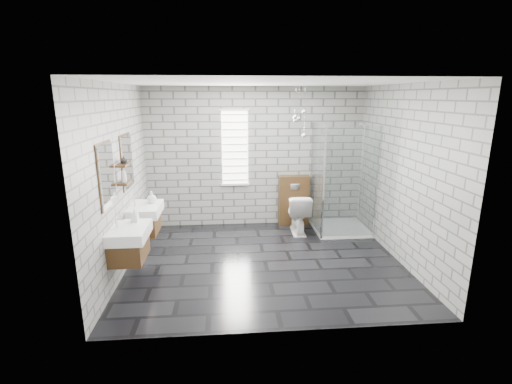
{
  "coord_description": "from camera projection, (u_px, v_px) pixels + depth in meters",
  "views": [
    {
      "loc": [
        -0.59,
        -5.34,
        2.52
      ],
      "look_at": [
        -0.11,
        0.35,
        1.04
      ],
      "focal_mm": 26.0,
      "sensor_mm": 36.0,
      "label": 1
    }
  ],
  "objects": [
    {
      "name": "toilet",
      "position": [
        298.0,
        213.0,
        6.99
      ],
      "size": [
        0.45,
        0.75,
        0.75
      ],
      "primitive_type": "imported",
      "rotation": [
        0.0,
        0.0,
        3.1
      ],
      "color": "white",
      "rests_on": "floor"
    },
    {
      "name": "ceiling",
      "position": [
        266.0,
        82.0,
        5.15
      ],
      "size": [
        4.2,
        3.6,
        0.02
      ],
      "primitive_type": "cube",
      "color": "white",
      "rests_on": "wall_back"
    },
    {
      "name": "pendant_cluster",
      "position": [
        299.0,
        120.0,
        6.69
      ],
      "size": [
        0.27,
        0.24,
        0.91
      ],
      "color": "silver",
      "rests_on": "ceiling"
    },
    {
      "name": "vanity_right",
      "position": [
        143.0,
        211.0,
        5.86
      ],
      "size": [
        0.47,
        0.7,
        1.57
      ],
      "color": "#4B3017",
      "rests_on": "wall_left"
    },
    {
      "name": "window",
      "position": [
        235.0,
        148.0,
        7.12
      ],
      "size": [
        0.56,
        0.05,
        1.48
      ],
      "color": "white",
      "rests_on": "wall_back"
    },
    {
      "name": "soap_bottle_b",
      "position": [
        152.0,
        197.0,
        5.94
      ],
      "size": [
        0.16,
        0.16,
        0.19
      ],
      "primitive_type": "imported",
      "rotation": [
        0.0,
        0.0,
        -0.05
      ],
      "color": "#B2B2B2",
      "rests_on": "vanity_right"
    },
    {
      "name": "soap_bottle_c",
      "position": [
        124.0,
        175.0,
        5.21
      ],
      "size": [
        0.11,
        0.11,
        0.22
      ],
      "primitive_type": "imported",
      "rotation": [
        0.0,
        0.0,
        0.41
      ],
      "color": "#B2B2B2",
      "rests_on": "shelf_lower"
    },
    {
      "name": "flush_plate",
      "position": [
        295.0,
        187.0,
        7.23
      ],
      "size": [
        0.18,
        0.01,
        0.12
      ],
      "primitive_type": "cube",
      "color": "silver",
      "rests_on": "cistern_panel"
    },
    {
      "name": "wall_right",
      "position": [
        403.0,
        175.0,
        5.66
      ],
      "size": [
        0.02,
        3.6,
        2.7
      ],
      "primitive_type": "cube",
      "color": "#969691",
      "rests_on": "floor"
    },
    {
      "name": "vase",
      "position": [
        124.0,
        160.0,
        5.23
      ],
      "size": [
        0.1,
        0.1,
        0.1
      ],
      "primitive_type": "imported",
      "rotation": [
        0.0,
        0.0,
        0.06
      ],
      "color": "#B2B2B2",
      "rests_on": "shelf_upper"
    },
    {
      "name": "cistern_panel",
      "position": [
        294.0,
        200.0,
        7.4
      ],
      "size": [
        0.6,
        0.2,
        1.0
      ],
      "primitive_type": "cube",
      "color": "#4B3017",
      "rests_on": "floor"
    },
    {
      "name": "shelf_lower",
      "position": [
        125.0,
        183.0,
        5.28
      ],
      "size": [
        0.14,
        0.3,
        0.03
      ],
      "primitive_type": "cube",
      "color": "#4B3017",
      "rests_on": "wall_left"
    },
    {
      "name": "floor",
      "position": [
        265.0,
        262.0,
        5.83
      ],
      "size": [
        4.2,
        3.6,
        0.02
      ],
      "primitive_type": "cube",
      "color": "black",
      "rests_on": "ground"
    },
    {
      "name": "wall_back",
      "position": [
        255.0,
        158.0,
        7.23
      ],
      "size": [
        4.2,
        0.02,
        2.7
      ],
      "primitive_type": "cube",
      "color": "#969691",
      "rests_on": "floor"
    },
    {
      "name": "soap_bottle_a",
      "position": [
        135.0,
        215.0,
        5.05
      ],
      "size": [
        0.09,
        0.1,
        0.19
      ],
      "primitive_type": "imported",
      "rotation": [
        0.0,
        0.0,
        -0.11
      ],
      "color": "#B2B2B2",
      "rests_on": "vanity_left"
    },
    {
      "name": "vanity_left",
      "position": [
        127.0,
        234.0,
        4.88
      ],
      "size": [
        0.47,
        0.7,
        1.57
      ],
      "color": "#4B3017",
      "rests_on": "wall_left"
    },
    {
      "name": "wall_front",
      "position": [
        285.0,
        215.0,
        3.74
      ],
      "size": [
        4.2,
        0.02,
        2.7
      ],
      "primitive_type": "cube",
      "color": "#969691",
      "rests_on": "floor"
    },
    {
      "name": "wall_left",
      "position": [
        120.0,
        180.0,
        5.32
      ],
      "size": [
        0.02,
        3.6,
        2.7
      ],
      "primitive_type": "cube",
      "color": "#969691",
      "rests_on": "floor"
    },
    {
      "name": "shelf_upper",
      "position": [
        123.0,
        165.0,
        5.22
      ],
      "size": [
        0.14,
        0.3,
        0.03
      ],
      "primitive_type": "cube",
      "color": "#4B3017",
      "rests_on": "wall_left"
    },
    {
      "name": "shower_enclosure",
      "position": [
        338.0,
        207.0,
        6.96
      ],
      "size": [
        1.0,
        1.0,
        2.03
      ],
      "color": "white",
      "rests_on": "floor"
    }
  ]
}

